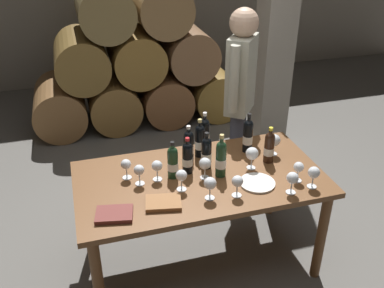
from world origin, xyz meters
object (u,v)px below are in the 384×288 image
at_px(wine_glass_10, 237,182).
at_px(leather_ledger, 163,203).
at_px(serving_plate, 257,183).
at_px(wine_bottle_4, 205,134).
at_px(wine_bottle_3, 187,157).
at_px(wine_bottle_2, 189,145).
at_px(wine_glass_1, 157,167).
at_px(wine_bottle_7, 248,135).
at_px(wine_glass_9, 252,154).
at_px(wine_glass_6, 274,141).
at_px(wine_glass_3, 292,179).
at_px(wine_glass_8, 210,184).
at_px(wine_bottle_8, 206,152).
at_px(wine_glass_7, 139,171).
at_px(wine_glass_2, 126,165).
at_px(wine_bottle_1, 269,147).
at_px(sommelier_presenting, 240,90).
at_px(wine_glass_4, 205,164).
at_px(wine_bottle_5, 200,140).
at_px(tasting_notebook, 114,214).
at_px(dining_table, 200,188).
at_px(wine_glass_11, 181,176).
at_px(wine_glass_5, 299,168).
at_px(wine_bottle_6, 221,158).
at_px(wine_glass_0, 314,173).
at_px(wine_bottle_0, 173,162).

relative_size(wine_glass_10, leather_ledger, 0.68).
bearing_deg(serving_plate, wine_bottle_4, 110.22).
relative_size(wine_bottle_3, serving_plate, 1.13).
relative_size(wine_bottle_2, wine_glass_1, 1.88).
distance_m(wine_bottle_7, wine_glass_1, 0.76).
bearing_deg(wine_glass_9, wine_glass_6, 29.71).
bearing_deg(wine_bottle_4, wine_glass_3, -62.14).
distance_m(wine_glass_9, serving_plate, 0.23).
xyz_separation_m(wine_glass_8, leather_ledger, (-0.30, 0.02, -0.10)).
distance_m(wine_bottle_8, wine_glass_7, 0.50).
bearing_deg(wine_glass_2, wine_bottle_1, -3.95).
bearing_deg(sommelier_presenting, wine_glass_4, -125.69).
relative_size(wine_bottle_5, serving_plate, 1.25).
height_order(wine_glass_1, wine_glass_3, wine_glass_3).
bearing_deg(wine_glass_2, wine_glass_8, -39.04).
distance_m(wine_bottle_2, serving_plate, 0.57).
xyz_separation_m(wine_bottle_1, tasting_notebook, (-1.15, -0.32, -0.11)).
bearing_deg(wine_glass_9, dining_table, -179.24).
distance_m(wine_bottle_4, wine_glass_1, 0.53).
xyz_separation_m(wine_bottle_1, wine_glass_9, (-0.15, -0.05, -0.01)).
bearing_deg(wine_glass_6, wine_glass_1, -174.17).
relative_size(wine_glass_1, wine_glass_4, 0.95).
height_order(wine_glass_1, tasting_notebook, wine_glass_1).
xyz_separation_m(wine_glass_11, serving_plate, (0.50, -0.08, -0.10)).
bearing_deg(wine_glass_4, dining_table, 137.87).
distance_m(wine_bottle_8, tasting_notebook, 0.80).
bearing_deg(wine_glass_5, wine_bottle_7, 109.62).
relative_size(wine_glass_10, serving_plate, 0.62).
height_order(wine_glass_3, tasting_notebook, wine_glass_3).
height_order(wine_bottle_5, wine_glass_6, wine_bottle_5).
bearing_deg(sommelier_presenting, wine_glass_6, -86.87).
bearing_deg(wine_glass_4, wine_bottle_6, 0.29).
relative_size(dining_table, serving_plate, 7.08).
bearing_deg(wine_bottle_3, serving_plate, -33.75).
relative_size(wine_bottle_4, wine_glass_8, 2.01).
height_order(wine_glass_0, wine_glass_9, wine_glass_9).
height_order(dining_table, wine_bottle_7, wine_bottle_7).
relative_size(wine_glass_4, sommelier_presenting, 0.09).
xyz_separation_m(wine_bottle_0, wine_glass_4, (0.20, -0.07, -0.01)).
height_order(wine_bottle_3, wine_bottle_8, wine_bottle_8).
distance_m(wine_glass_3, wine_glass_4, 0.58).
xyz_separation_m(wine_glass_0, wine_glass_6, (-0.06, 0.46, 0.01)).
height_order(wine_bottle_5, sommelier_presenting, sommelier_presenting).
distance_m(wine_glass_4, tasting_notebook, 0.70).
distance_m(wine_glass_0, wine_glass_4, 0.71).
distance_m(wine_glass_9, leather_ledger, 0.74).
relative_size(wine_glass_2, wine_glass_10, 0.97).
distance_m(wine_bottle_8, wine_glass_2, 0.56).
bearing_deg(wine_glass_9, wine_glass_3, -69.72).
bearing_deg(wine_bottle_0, leather_ledger, -114.92).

